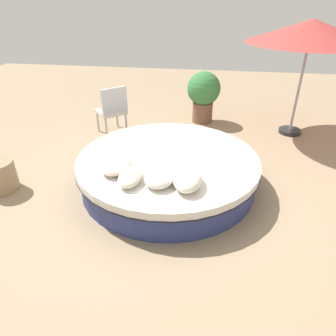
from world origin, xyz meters
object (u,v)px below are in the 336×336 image
at_px(patio_chair, 112,108).
at_px(patio_umbrella, 311,32).
at_px(planter, 204,93).
at_px(throw_pillow_1, 130,177).
at_px(throw_pillow_3, 188,179).
at_px(round_bed, 168,170).
at_px(throw_pillow_0, 116,165).
at_px(throw_pillow_2, 159,178).

relative_size(patio_chair, patio_umbrella, 0.43).
xyz_separation_m(patio_umbrella, planter, (0.38, 1.84, -1.29)).
height_order(throw_pillow_1, patio_chair, patio_chair).
relative_size(throw_pillow_3, patio_chair, 0.57).
bearing_deg(patio_umbrella, planter, 78.36).
height_order(throw_pillow_3, planter, planter).
relative_size(round_bed, patio_umbrella, 1.16).
xyz_separation_m(round_bed, planter, (2.69, -0.36, 0.41)).
distance_m(round_bed, throw_pillow_1, 0.87).
distance_m(throw_pillow_3, planter, 3.41).
relative_size(throw_pillow_3, planter, 0.50).
bearing_deg(patio_chair, patio_umbrella, -33.42).
bearing_deg(round_bed, throw_pillow_0, 127.40).
xyz_separation_m(round_bed, patio_umbrella, (2.31, -2.20, 1.69)).
relative_size(throw_pillow_1, planter, 0.45).
height_order(throw_pillow_0, planter, planter).
xyz_separation_m(throw_pillow_1, planter, (3.42, -0.73, 0.11)).
bearing_deg(round_bed, patio_chair, 38.89).
xyz_separation_m(throw_pillow_2, patio_chair, (2.43, 1.37, 0.01)).
bearing_deg(throw_pillow_1, throw_pillow_2, -88.09).
bearing_deg(throw_pillow_2, throw_pillow_3, -88.91).
distance_m(throw_pillow_2, patio_chair, 2.79).
relative_size(round_bed, planter, 2.40).
xyz_separation_m(throw_pillow_3, patio_umbrella, (3.02, -1.85, 1.37)).
relative_size(throw_pillow_0, patio_chair, 0.54).
bearing_deg(round_bed, throw_pillow_2, 179.91).
height_order(round_bed, patio_umbrella, patio_umbrella).
xyz_separation_m(throw_pillow_0, throw_pillow_1, (-0.25, -0.26, -0.00)).
bearing_deg(round_bed, patio_umbrella, -43.66).
relative_size(throw_pillow_1, patio_umbrella, 0.22).
bearing_deg(throw_pillow_3, throw_pillow_2, 91.09).
bearing_deg(planter, throw_pillow_0, 162.62).
height_order(throw_pillow_2, patio_chair, patio_chair).
bearing_deg(planter, patio_chair, 119.47).
distance_m(round_bed, throw_pillow_3, 0.86).
bearing_deg(planter, throw_pillow_3, 179.79).
xyz_separation_m(throw_pillow_2, throw_pillow_3, (0.01, -0.35, 0.02)).
distance_m(throw_pillow_1, throw_pillow_2, 0.36).
height_order(round_bed, throw_pillow_0, throw_pillow_0).
distance_m(throw_pillow_1, throw_pillow_3, 0.72).
bearing_deg(throw_pillow_1, throw_pillow_0, 46.14).
xyz_separation_m(throw_pillow_0, patio_chair, (2.19, 0.75, 0.02)).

